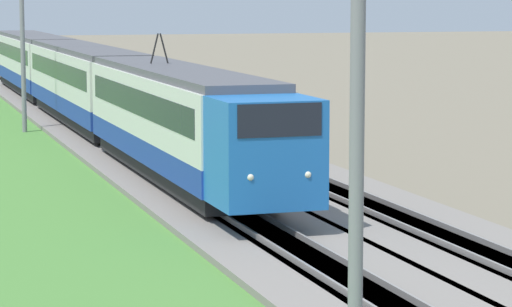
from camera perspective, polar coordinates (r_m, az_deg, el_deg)
The scene contains 7 objects.
ballast_main at distance 58.90m, azimuth -7.88°, elevation 1.15°, with size 240.00×4.40×0.30m.
ballast_adjacent at distance 59.73m, azimuth -3.92°, elevation 1.29°, with size 240.00×4.40×0.30m.
track_main at distance 58.90m, azimuth -7.88°, elevation 1.16°, with size 240.00×1.57×0.45m.
track_adjacent at distance 59.73m, azimuth -3.92°, elevation 1.30°, with size 240.00×1.57×0.45m.
passenger_train at distance 59.90m, azimuth -8.11°, elevation 3.44°, with size 59.73×2.83×5.19m.
catenary_mast_near at distance 17.66m, azimuth 4.95°, elevation 0.14°, with size 0.22×2.56×8.21m.
catenary_mast_mid at distance 58.08m, azimuth -10.86°, elevation 4.91°, with size 0.22×2.56×7.93m.
Camera 1 is at (-7.75, 9.69, 6.46)m, focal length 85.00 mm.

